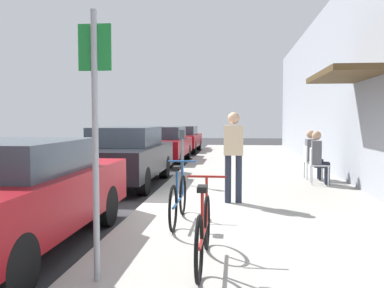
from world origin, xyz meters
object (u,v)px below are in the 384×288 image
Objects in this scene: cafe_chair_1 at (310,160)px; parking_meter at (182,153)px; parked_car_0 at (12,194)px; seated_patron_0 at (319,155)px; parked_car_1 at (125,155)px; street_sign at (95,124)px; parked_car_2 at (163,144)px; pedestrian_standing at (234,150)px; cafe_chair_0 at (316,163)px; seated_patron_1 at (313,153)px; bicycle_0 at (203,231)px; bicycle_1 at (178,199)px; parked_car_3 at (181,138)px.

parking_meter is at bearing -158.41° from cafe_chair_1.
parked_car_0 reaches higher than seated_patron_0.
parked_car_0 is at bearing -107.71° from parking_meter.
parked_car_1 is 1.69× the size of street_sign.
parked_car_2 is 6.33m from parking_meter.
cafe_chair_1 is at bearing 52.09° from parked_car_0.
parked_car_1 is 6.74m from street_sign.
pedestrian_standing is at bearing -120.74° from cafe_chair_1.
cafe_chair_0 is at bearing 7.99° from parking_meter.
parked_car_0 is 3.41× the size of seated_patron_1.
parked_car_2 is at bearing 90.00° from parked_car_1.
parked_car_1 reaches higher than bicycle_0.
parked_car_0 reaches higher than seated_patron_1.
bicycle_1 is 1.33× the size of seated_patron_1.
parked_car_3 is 2.57× the size of bicycle_0.
parked_car_0 is 2.57× the size of bicycle_0.
cafe_chair_1 is 0.20m from seated_patron_1.
parked_car_2 is at bearing 134.48° from cafe_chair_1.
parked_car_2 is 3.41× the size of seated_patron_0.
parked_car_2 is at bearing -90.00° from parked_car_3.
seated_patron_1 is at bearing 21.24° from parking_meter.
parking_meter is at bearing 89.52° from street_sign.
seated_patron_1 is (2.86, 4.92, 0.34)m from bicycle_1.
bicycle_1 reaches higher than cafe_chair_1.
bicycle_1 is at bearing -124.96° from seated_patron_0.
cafe_chair_0 is at bearing -0.93° from parked_car_1.
parked_car_1 is 5.06× the size of cafe_chair_1.
pedestrian_standing is at bearing -78.32° from parked_car_3.
parked_car_1 reaches higher than seated_patron_1.
parked_car_3 is 17.03m from bicycle_0.
pedestrian_standing is (2.79, 2.80, 0.38)m from parked_car_0.
parking_meter is at bearing 96.57° from bicycle_1.
seated_patron_1 is (4.83, -10.16, 0.11)m from parked_car_3.
parked_car_3 is 13.79m from pedestrian_standing.
pedestrian_standing reaches higher than seated_patron_0.
parking_meter is at bearing 72.29° from parked_car_0.
seated_patron_0 and seated_patron_1 have the same top height.
parked_car_3 is (0.00, 16.29, -0.04)m from parked_car_0.
bicycle_0 is 7.09m from seated_patron_1.
parking_meter is at bearing -158.76° from seated_patron_1.
street_sign is at bearing -116.97° from cafe_chair_0.
street_sign is at bearing -117.41° from seated_patron_0.
seated_patron_0 is 0.85m from cafe_chair_1.
seated_patron_0 is (4.83, -0.08, 0.05)m from parked_car_1.
parking_meter reaches higher than parked_car_0.
seated_patron_0 is (4.83, -5.69, 0.09)m from parked_car_2.
bicycle_1 is at bearing -119.66° from cafe_chair_1.
pedestrian_standing reaches higher than cafe_chair_0.
street_sign is (1.50, -1.13, 0.90)m from parked_car_0.
parked_car_1 reaches higher than cafe_chair_0.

